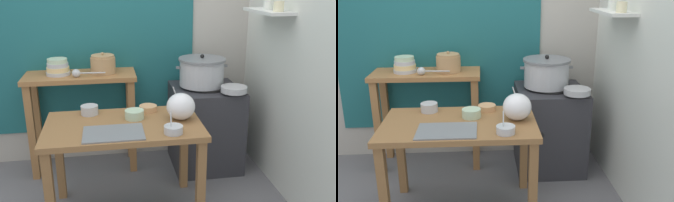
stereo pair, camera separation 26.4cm
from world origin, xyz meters
The scene contains 17 objects.
wall_back centered at (0.08, 1.10, 1.30)m, with size 4.40×0.12×2.60m.
wall_right centered at (1.40, 0.20, 1.30)m, with size 0.30×3.20×2.60m.
prep_table centered at (0.08, 0.05, 0.61)m, with size 1.10×0.66×0.72m.
back_shelf_table centered at (-0.25, 0.83, 0.68)m, with size 0.96×0.40×0.90m.
stove_block centered at (0.86, 0.70, 0.38)m, with size 0.60×0.61×0.78m.
steamer_pot centered at (0.82, 0.72, 0.90)m, with size 0.47×0.42×0.28m.
clay_pot centered at (-0.05, 0.83, 0.98)m, with size 0.22×0.22×0.19m.
bowl_stack_enamel centered at (-0.43, 0.84, 0.97)m, with size 0.20×0.20×0.14m.
ladle centered at (-0.26, 0.72, 0.94)m, with size 0.28×0.07×0.07m.
serving_tray centered at (0.01, -0.12, 0.72)m, with size 0.40×0.28×0.01m, color slate.
plastic_bag centered at (0.50, 0.07, 0.82)m, with size 0.21×0.21×0.20m, color white.
wide_pan centered at (1.03, 0.47, 0.80)m, with size 0.22×0.22×0.05m, color #B7BABF.
prep_bowl_0 centered at (0.28, 0.29, 0.74)m, with size 0.14×0.14×0.04m.
prep_bowl_1 centered at (0.40, -0.17, 0.75)m, with size 0.13×0.13×0.15m.
prep_bowl_2 centered at (-0.16, 0.29, 0.76)m, with size 0.13×0.13×0.07m.
prep_bowl_3 centered at (0.17, 0.14, 0.76)m, with size 0.14×0.14×0.06m.
prep_bowl_4 centered at (0.52, 0.30, 0.75)m, with size 0.10×0.10×0.18m.
Camera 1 is at (-0.01, -2.39, 1.69)m, focal length 39.51 mm.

